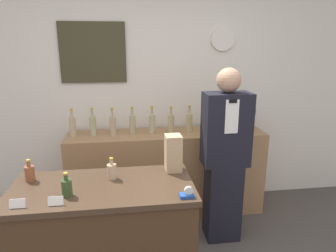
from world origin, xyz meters
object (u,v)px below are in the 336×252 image
object	(u,v)px
shopkeeper	(225,158)
paper_bag	(173,153)
potted_plant	(245,113)
tape_dispenser	(187,194)

from	to	relation	value
shopkeeper	paper_bag	size ratio (longest dim) A/B	5.89
paper_bag	shopkeeper	bearing A→B (deg)	35.92
shopkeeper	potted_plant	distance (m)	0.77
shopkeeper	paper_bag	bearing A→B (deg)	-144.08
potted_plant	paper_bag	bearing A→B (deg)	-134.28
shopkeeper	paper_bag	world-z (taller)	shopkeeper
shopkeeper	potted_plant	size ratio (longest dim) A/B	4.98
paper_bag	tape_dispenser	xyz separation A→B (m)	(0.02, -0.43, -0.12)
potted_plant	tape_dispenser	distance (m)	1.70
shopkeeper	potted_plant	world-z (taller)	shopkeeper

